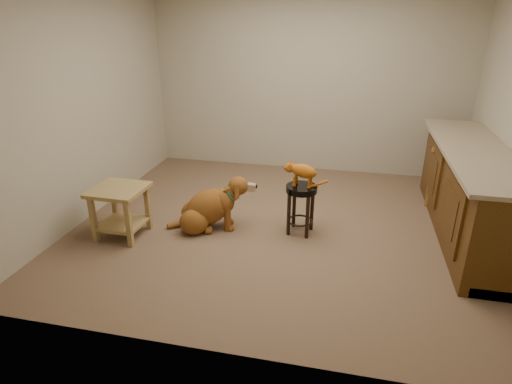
% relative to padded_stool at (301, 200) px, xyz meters
% --- Properties ---
extents(floor, '(4.50, 4.00, 0.01)m').
position_rel_padded_stool_xyz_m(floor, '(-0.21, 0.09, -0.38)').
color(floor, brown).
rests_on(floor, ground).
extents(room_shell, '(4.54, 4.04, 2.62)m').
position_rel_padded_stool_xyz_m(room_shell, '(-0.21, 0.09, 1.29)').
color(room_shell, '#A39C83').
rests_on(room_shell, ground).
extents(cabinet_run, '(0.70, 2.56, 0.94)m').
position_rel_padded_stool_xyz_m(cabinet_run, '(1.74, 0.39, 0.06)').
color(cabinet_run, '#4C2D0D').
rests_on(cabinet_run, ground).
extents(padded_stool, '(0.33, 0.33, 0.54)m').
position_rel_padded_stool_xyz_m(padded_stool, '(0.00, 0.00, 0.00)').
color(padded_stool, black).
rests_on(padded_stool, ground).
extents(wood_stool, '(0.51, 0.51, 0.75)m').
position_rel_padded_stool_xyz_m(wood_stool, '(1.64, 1.11, 0.01)').
color(wood_stool, brown).
rests_on(wood_stool, ground).
extents(side_table, '(0.54, 0.54, 0.54)m').
position_rel_padded_stool_xyz_m(side_table, '(-1.83, -0.48, -0.03)').
color(side_table, olive).
rests_on(side_table, ground).
extents(golden_retriever, '(0.97, 0.58, 0.64)m').
position_rel_padded_stool_xyz_m(golden_retriever, '(-0.99, -0.12, -0.15)').
color(golden_retriever, brown).
rests_on(golden_retriever, ground).
extents(tabby_kitten, '(0.47, 0.17, 0.29)m').
position_rel_padded_stool_xyz_m(tabby_kitten, '(-0.01, 0.00, 0.32)').
color(tabby_kitten, '#9A4E0F').
rests_on(tabby_kitten, padded_stool).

